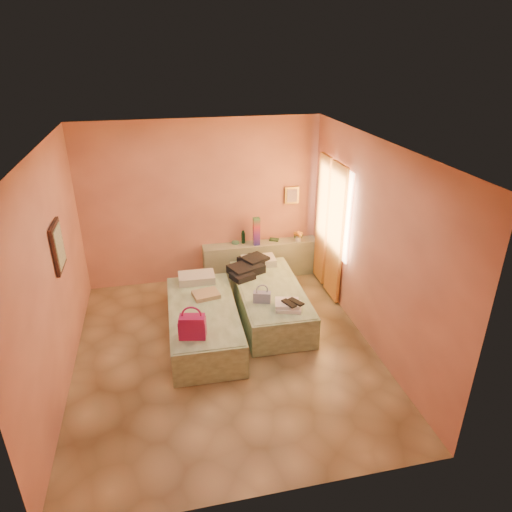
{
  "coord_description": "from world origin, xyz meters",
  "views": [
    {
      "loc": [
        -0.7,
        -5.08,
        3.86
      ],
      "look_at": [
        0.61,
        0.85,
        1.01
      ],
      "focal_mm": 32.0,
      "sensor_mm": 36.0,
      "label": 1
    }
  ],
  "objects_px": {
    "water_bottle": "(243,237)",
    "magenta_handbag": "(192,326)",
    "green_book": "(274,240)",
    "towel_stack": "(289,305)",
    "bed_right": "(270,301)",
    "blue_handbag": "(262,297)",
    "headboard_ledge": "(261,260)",
    "flower_vase": "(298,235)",
    "bed_left": "(203,323)"
  },
  "relations": [
    {
      "from": "towel_stack",
      "to": "bed_left",
      "type": "bearing_deg",
      "value": 166.73
    },
    {
      "from": "green_book",
      "to": "flower_vase",
      "type": "relative_size",
      "value": 0.71
    },
    {
      "from": "magenta_handbag",
      "to": "blue_handbag",
      "type": "height_order",
      "value": "magenta_handbag"
    },
    {
      "from": "flower_vase",
      "to": "towel_stack",
      "type": "bearing_deg",
      "value": -110.77
    },
    {
      "from": "bed_right",
      "to": "bed_left",
      "type": "bearing_deg",
      "value": -159.26
    },
    {
      "from": "headboard_ledge",
      "to": "bed_right",
      "type": "xyz_separation_m",
      "value": [
        -0.16,
        -1.32,
        -0.08
      ]
    },
    {
      "from": "towel_stack",
      "to": "headboard_ledge",
      "type": "bearing_deg",
      "value": 88.28
    },
    {
      "from": "headboard_ledge",
      "to": "water_bottle",
      "type": "distance_m",
      "value": 0.54
    },
    {
      "from": "bed_right",
      "to": "green_book",
      "type": "relative_size",
      "value": 12.31
    },
    {
      "from": "water_bottle",
      "to": "towel_stack",
      "type": "distance_m",
      "value": 2.07
    },
    {
      "from": "flower_vase",
      "to": "towel_stack",
      "type": "relative_size",
      "value": 0.65
    },
    {
      "from": "bed_right",
      "to": "water_bottle",
      "type": "xyz_separation_m",
      "value": [
        -0.14,
        1.39,
        0.51
      ]
    },
    {
      "from": "green_book",
      "to": "bed_right",
      "type": "bearing_deg",
      "value": -82.98
    },
    {
      "from": "magenta_handbag",
      "to": "towel_stack",
      "type": "height_order",
      "value": "magenta_handbag"
    },
    {
      "from": "bed_left",
      "to": "headboard_ledge",
      "type": "bearing_deg",
      "value": 55.39
    },
    {
      "from": "green_book",
      "to": "flower_vase",
      "type": "height_order",
      "value": "flower_vase"
    },
    {
      "from": "water_bottle",
      "to": "green_book",
      "type": "xyz_separation_m",
      "value": [
        0.56,
        -0.0,
        -0.1
      ]
    },
    {
      "from": "headboard_ledge",
      "to": "towel_stack",
      "type": "xyz_separation_m",
      "value": [
        -0.06,
        -1.98,
        0.23
      ]
    },
    {
      "from": "blue_handbag",
      "to": "bed_left",
      "type": "bearing_deg",
      "value": -164.14
    },
    {
      "from": "green_book",
      "to": "towel_stack",
      "type": "bearing_deg",
      "value": -74.94
    },
    {
      "from": "bed_right",
      "to": "blue_handbag",
      "type": "height_order",
      "value": "blue_handbag"
    },
    {
      "from": "magenta_handbag",
      "to": "towel_stack",
      "type": "relative_size",
      "value": 0.95
    },
    {
      "from": "water_bottle",
      "to": "flower_vase",
      "type": "height_order",
      "value": "flower_vase"
    },
    {
      "from": "bed_right",
      "to": "water_bottle",
      "type": "height_order",
      "value": "water_bottle"
    },
    {
      "from": "headboard_ledge",
      "to": "flower_vase",
      "type": "distance_m",
      "value": 0.8
    },
    {
      "from": "magenta_handbag",
      "to": "towel_stack",
      "type": "bearing_deg",
      "value": 27.54
    },
    {
      "from": "bed_left",
      "to": "bed_right",
      "type": "relative_size",
      "value": 1.0
    },
    {
      "from": "magenta_handbag",
      "to": "water_bottle",
      "type": "bearing_deg",
      "value": 76.99
    },
    {
      "from": "green_book",
      "to": "magenta_handbag",
      "type": "height_order",
      "value": "magenta_handbag"
    },
    {
      "from": "bed_left",
      "to": "towel_stack",
      "type": "xyz_separation_m",
      "value": [
        1.17,
        -0.28,
        0.3
      ]
    },
    {
      "from": "bed_right",
      "to": "blue_handbag",
      "type": "relative_size",
      "value": 8.15
    },
    {
      "from": "green_book",
      "to": "towel_stack",
      "type": "relative_size",
      "value": 0.46
    },
    {
      "from": "green_book",
      "to": "blue_handbag",
      "type": "bearing_deg",
      "value": -85.82
    },
    {
      "from": "bed_left",
      "to": "flower_vase",
      "type": "height_order",
      "value": "flower_vase"
    },
    {
      "from": "headboard_ledge",
      "to": "green_book",
      "type": "distance_m",
      "value": 0.43
    },
    {
      "from": "headboard_ledge",
      "to": "magenta_handbag",
      "type": "height_order",
      "value": "magenta_handbag"
    },
    {
      "from": "magenta_handbag",
      "to": "blue_handbag",
      "type": "relative_size",
      "value": 1.36
    },
    {
      "from": "blue_handbag",
      "to": "magenta_handbag",
      "type": "bearing_deg",
      "value": -131.01
    },
    {
      "from": "magenta_handbag",
      "to": "towel_stack",
      "type": "distance_m",
      "value": 1.42
    },
    {
      "from": "headboard_ledge",
      "to": "bed_left",
      "type": "bearing_deg",
      "value": -125.86
    },
    {
      "from": "bed_left",
      "to": "green_book",
      "type": "relative_size",
      "value": 12.31
    },
    {
      "from": "water_bottle",
      "to": "blue_handbag",
      "type": "relative_size",
      "value": 0.91
    },
    {
      "from": "headboard_ledge",
      "to": "water_bottle",
      "type": "xyz_separation_m",
      "value": [
        -0.3,
        0.06,
        0.44
      ]
    },
    {
      "from": "flower_vase",
      "to": "blue_handbag",
      "type": "distance_m",
      "value": 1.97
    },
    {
      "from": "water_bottle",
      "to": "magenta_handbag",
      "type": "xyz_separation_m",
      "value": [
        -1.12,
        -2.42,
        -0.11
      ]
    },
    {
      "from": "flower_vase",
      "to": "green_book",
      "type": "bearing_deg",
      "value": 162.12
    },
    {
      "from": "bed_right",
      "to": "green_book",
      "type": "height_order",
      "value": "green_book"
    },
    {
      "from": "towel_stack",
      "to": "bed_right",
      "type": "bearing_deg",
      "value": 98.99
    },
    {
      "from": "green_book",
      "to": "towel_stack",
      "type": "distance_m",
      "value": 2.07
    },
    {
      "from": "flower_vase",
      "to": "blue_handbag",
      "type": "xyz_separation_m",
      "value": [
        -1.05,
        -1.66,
        -0.19
      ]
    }
  ]
}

